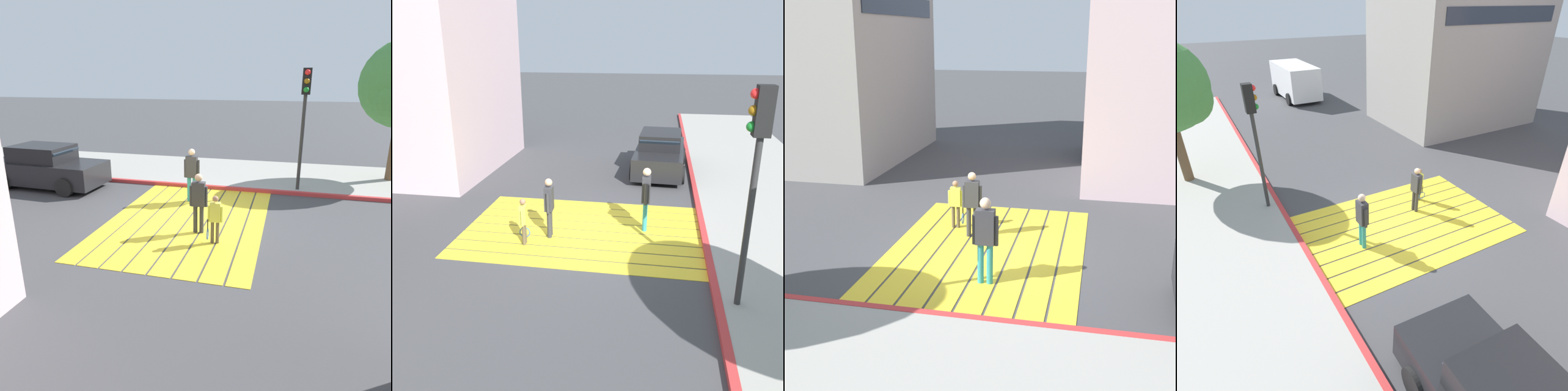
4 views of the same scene
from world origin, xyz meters
TOP-DOWN VIEW (x-y plane):
  - ground_plane at (0.00, 0.00)m, footprint 120.00×120.00m
  - crosswalk_stripes at (0.00, -0.00)m, footprint 6.40×4.35m
  - curb_painted at (-3.25, 0.00)m, footprint 0.16×40.00m
  - car_parked_near_curb at (-2.00, -6.03)m, footprint 2.13×4.38m
  - traffic_light_corner at (-3.58, 3.07)m, footprint 0.39×0.28m
  - pedestrian_adult_lead at (0.78, 0.52)m, footprint 0.23×0.48m
  - pedestrian_adult_trailing at (-1.67, -0.33)m, footprint 0.23×0.52m
  - pedestrian_child_with_racket at (1.31, 1.06)m, footprint 0.29×0.39m

SIDE VIEW (x-z plane):
  - ground_plane at x=0.00m, z-range 0.00..0.00m
  - crosswalk_stripes at x=0.00m, z-range 0.00..0.01m
  - curb_painted at x=-3.25m, z-range 0.00..0.13m
  - pedestrian_child_with_racket at x=1.31m, z-range 0.07..1.31m
  - car_parked_near_curb at x=-2.00m, z-range -0.05..1.52m
  - pedestrian_adult_lead at x=0.78m, z-range 0.13..1.75m
  - pedestrian_adult_trailing at x=-1.67m, z-range 0.15..1.92m
  - traffic_light_corner at x=-3.58m, z-range 0.92..5.16m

